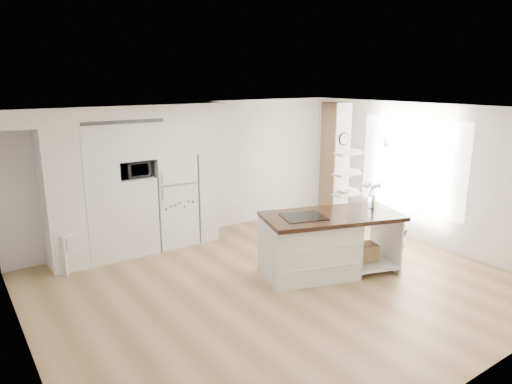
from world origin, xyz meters
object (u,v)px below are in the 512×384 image
floor_plant_a (400,242)px  bookshelf (75,252)px  kitchen_island (316,244)px  refrigerator (172,200)px

floor_plant_a → bookshelf: bearing=150.9°
bookshelf → kitchen_island: bearing=-62.2°
refrigerator → bookshelf: refrigerator is taller
kitchen_island → bookshelf: kitchen_island is taller
kitchen_island → floor_plant_a: (1.80, -0.27, -0.26)m
refrigerator → kitchen_island: (1.29, -2.67, -0.36)m
bookshelf → floor_plant_a: bearing=-53.2°
kitchen_island → floor_plant_a: kitchen_island is taller
refrigerator → floor_plant_a: (3.09, -2.94, -0.62)m
kitchen_island → refrigerator: bearing=133.9°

